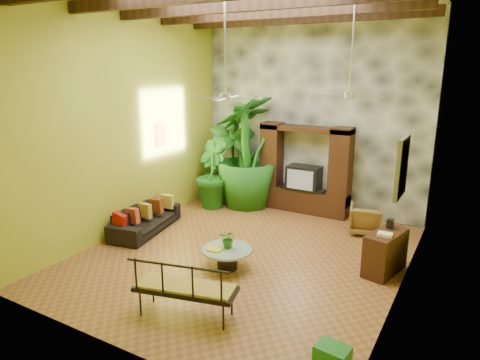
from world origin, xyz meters
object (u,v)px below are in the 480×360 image
Objects in this scene: iron_bench at (182,286)px; side_console at (385,252)px; coffee_table at (227,256)px; green_bin at (332,359)px; tall_plant_b at (211,173)px; tall_plant_c at (247,152)px; tall_plant_a at (234,160)px; entertainment_center at (304,176)px; wicker_armchair at (365,219)px; ceiling_fan_back at (350,84)px; sofa at (145,219)px; ceiling_fan_front at (225,85)px.

side_console is at bearing 38.95° from iron_bench.
coffee_table is 2.31× the size of green_bin.
tall_plant_c reaches higher than tall_plant_b.
entertainment_center is at bearing 6.13° from tall_plant_a.
tall_plant_c is (-3.36, 0.41, 1.18)m from wicker_armchair.
ceiling_fan_back is 0.62× the size of tall_plant_c.
ceiling_fan_back is at bearing 163.05° from side_console.
coffee_table is at bearing -51.75° from tall_plant_b.
side_console is at bearing -43.91° from entertainment_center.
tall_plant_a reaches higher than sofa.
tall_plant_b is 1.13m from tall_plant_c.
wicker_armchair is (4.47, 2.43, 0.03)m from sofa.
coffee_table is at bearing 85.53° from iron_bench.
entertainment_center is 2.03m from tall_plant_a.
ceiling_fan_front reaches higher than sofa.
coffee_table is at bearing 46.37° from wicker_armchair.
tall_plant_c is 4.05m from coffee_table.
iron_bench is at bearing -114.06° from side_console.
iron_bench is (2.64, -4.72, -0.40)m from tall_plant_b.
sofa is 2.05× the size of side_console.
tall_plant_a is at bearing 118.97° from coffee_table.
iron_bench reaches higher than side_console.
entertainment_center reaches higher than tall_plant_b.
tall_plant_c is (1.12, 2.84, 1.21)m from sofa.
sofa is at bearing -97.79° from tall_plant_b.
ceiling_fan_back reaches higher than tall_plant_a.
tall_plant_c is at bearing 34.59° from tall_plant_b.
wicker_armchair is 3.97m from tall_plant_a.
ceiling_fan_front is at bearing 143.62° from green_bin.
side_console is (2.33, 3.08, -0.14)m from iron_bench.
tall_plant_c is 3.17× the size of coffee_table.
tall_plant_c is at bearing 128.25° from green_bin.
ceiling_fan_front is 4.20m from tall_plant_b.
tall_plant_a reaches higher than iron_bench.
coffee_table reaches higher than green_bin.
tall_plant_a is at bearing 63.88° from tall_plant_b.
ceiling_fan_front is 0.77× the size of tall_plant_a.
tall_plant_b is (-2.14, 2.65, -2.47)m from ceiling_fan_front.
green_bin is at bearing -14.52° from iron_bench.
wicker_armchair is 0.73× the size of side_console.
entertainment_center is 4.30m from ceiling_fan_front.
ceiling_fan_front and ceiling_fan_back have the same top height.
tall_plant_b is at bearing -159.26° from entertainment_center.
iron_bench is at bearing -109.50° from ceiling_fan_back.
tall_plant_c is 1.82× the size of iron_bench.
tall_plant_b is at bearing 128.25° from coffee_table.
wicker_armchair is 4.21m from tall_plant_b.
ceiling_fan_back is at bearing 41.63° from ceiling_fan_front.
tall_plant_c is at bearing 152.85° from ceiling_fan_back.
ceiling_fan_front reaches higher than side_console.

